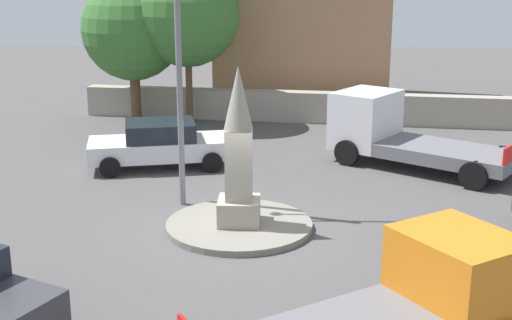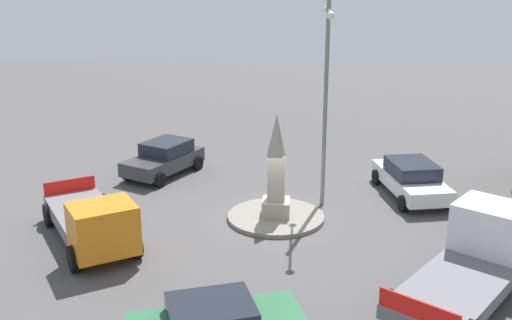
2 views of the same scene
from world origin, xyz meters
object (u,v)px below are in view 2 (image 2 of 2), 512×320
Objects in this scene: monument at (276,172)px; car_white_waiting at (411,178)px; truck_white_passing at (478,256)px; truck_orange_far_side at (94,223)px; streetlamp at (326,83)px; car_dark_grey_approaching at (164,158)px.

car_white_waiting is at bearing -62.30° from monument.
truck_white_passing is 1.06× the size of truck_orange_far_side.
streetlamp is at bearing 33.62° from truck_white_passing.
monument reaches higher than car_white_waiting.
car_white_waiting is 12.74m from truck_orange_far_side.
car_dark_grey_approaching is 0.72× the size of truck_white_passing.
car_white_waiting is 0.79× the size of truck_white_passing.
streetlamp is 1.35× the size of truck_white_passing.
streetlamp is 1.71× the size of car_white_waiting.
car_dark_grey_approaching reaches higher than car_white_waiting.
monument is 0.81× the size of car_white_waiting.
streetlamp is at bearing -114.38° from car_dark_grey_approaching.
truck_orange_far_side is at bearing 116.26° from monument.
monument is 0.68× the size of truck_orange_far_side.
truck_orange_far_side is (1.83, 11.96, -0.11)m from truck_white_passing.
truck_white_passing reaches higher than truck_orange_far_side.
streetlamp is 5.63m from car_white_waiting.
car_dark_grey_approaching is at bearing -4.88° from truck_orange_far_side.
streetlamp is at bearing -47.27° from monument.
truck_white_passing is at bearing -175.50° from car_white_waiting.
monument is 6.22m from car_white_waiting.
truck_white_passing is at bearing -146.38° from streetlamp.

